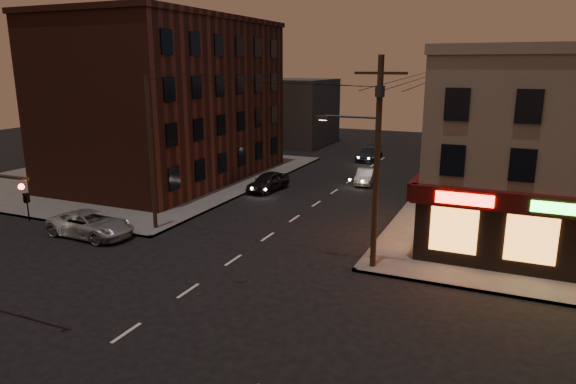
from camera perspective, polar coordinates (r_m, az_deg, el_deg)
The scene contains 14 objects.
ground at distance 23.49m, azimuth -11.04°, elevation -10.73°, with size 120.00×120.00×0.00m, color black.
sidewalk_nw at distance 48.42m, azimuth -15.87°, elevation 1.93°, with size 24.00×28.00×0.15m, color #514F4C.
brick_apartment at distance 45.39m, azimuth -12.95°, elevation 9.74°, with size 12.00×20.00×13.00m, color #4A2318.
bg_building_ne_a at distance 55.74m, azimuth 25.34°, elevation 6.22°, with size 10.00×12.00×7.00m, color #3F3D3A.
bg_building_nw at distance 64.86m, azimuth 0.55°, elevation 8.89°, with size 9.00×10.00×8.00m, color #3F3D3A.
bg_building_ne_b at distance 69.70m, azimuth 23.46°, elevation 7.28°, with size 8.00×8.00×6.00m, color #3F3D3A.
utility_pole_main at distance 24.21m, azimuth 9.63°, elevation 4.37°, with size 4.20×0.44×10.00m.
utility_pole_far at distance 49.96m, azimuth 17.27°, elevation 7.51°, with size 0.26×0.26×9.00m, color #382619.
utility_pole_west at distance 31.10m, azimuth -14.98°, elevation 4.11°, with size 0.24×0.24×9.00m, color #382619.
suv_cross at distance 31.90m, azimuth -21.05°, elevation -3.35°, with size 2.43×5.28×1.47m, color #919599.
sedan_near at distance 40.52m, azimuth -2.22°, elevation 1.17°, with size 1.77×4.40×1.50m, color black.
sedan_mid at distance 43.43m, azimuth 8.58°, elevation 1.73°, with size 1.34×3.85×1.27m, color slate.
sedan_far at distance 54.26m, azimuth 9.02°, elevation 4.21°, with size 1.94×4.77×1.38m, color #192133.
fire_hydrant at distance 25.76m, azimuth 9.35°, elevation -7.13°, with size 0.31×0.31×0.69m.
Camera 1 is at (12.48, -17.37, 9.70)m, focal length 32.00 mm.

